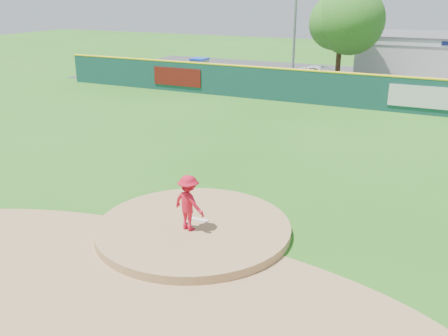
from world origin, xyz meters
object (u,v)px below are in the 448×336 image
at_px(van, 320,75).
at_px(deciduous_tree, 341,20).
at_px(pitcher, 189,203).
at_px(playground_slide, 199,70).

distance_m(van, deciduous_tree, 4.15).
height_order(pitcher, van, pitcher).
relative_size(van, deciduous_tree, 0.59).
bearing_deg(deciduous_tree, van, 167.74).
distance_m(pitcher, deciduous_tree, 25.62).
height_order(pitcher, playground_slide, pitcher).
bearing_deg(playground_slide, deciduous_tree, 16.95).
height_order(pitcher, deciduous_tree, deciduous_tree).
height_order(van, deciduous_tree, deciduous_tree).
bearing_deg(van, deciduous_tree, -85.34).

